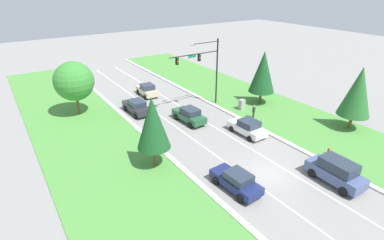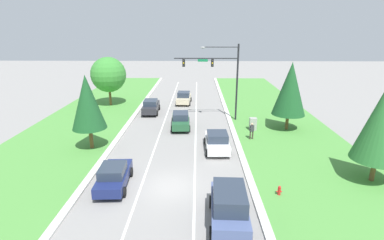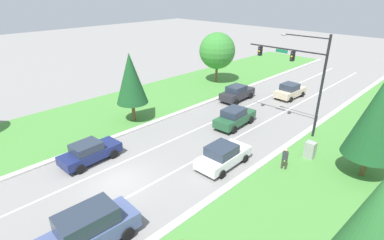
% 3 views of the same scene
% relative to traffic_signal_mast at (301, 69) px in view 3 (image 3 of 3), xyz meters
% --- Properties ---
extents(ground_plane, '(160.00, 160.00, 0.00)m').
position_rel_traffic_signal_mast_xyz_m(ground_plane, '(-4.45, -15.32, -5.63)').
color(ground_plane, gray).
extents(curb_strip_right, '(0.50, 90.00, 0.15)m').
position_rel_traffic_signal_mast_xyz_m(curb_strip_right, '(1.20, -15.32, -5.56)').
color(curb_strip_right, beige).
rests_on(curb_strip_right, ground_plane).
extents(curb_strip_left, '(0.50, 90.00, 0.15)m').
position_rel_traffic_signal_mast_xyz_m(curb_strip_left, '(-10.10, -15.32, -5.56)').
color(curb_strip_left, beige).
rests_on(curb_strip_left, ground_plane).
extents(grass_verge_left, '(10.00, 90.00, 0.08)m').
position_rel_traffic_signal_mast_xyz_m(grass_verge_left, '(-15.35, -15.32, -5.59)').
color(grass_verge_left, '#4C8E3D').
rests_on(grass_verge_left, ground_plane).
extents(lane_stripe_inner_left, '(0.14, 81.00, 0.01)m').
position_rel_traffic_signal_mast_xyz_m(lane_stripe_inner_left, '(-6.25, -15.32, -5.63)').
color(lane_stripe_inner_left, white).
rests_on(lane_stripe_inner_left, ground_plane).
extents(lane_stripe_inner_right, '(0.14, 81.00, 0.01)m').
position_rel_traffic_signal_mast_xyz_m(lane_stripe_inner_right, '(-2.65, -15.32, -5.63)').
color(lane_stripe_inner_right, white).
rests_on(lane_stripe_inner_right, ground_plane).
extents(traffic_signal_mast, '(7.07, 0.41, 8.56)m').
position_rel_traffic_signal_mast_xyz_m(traffic_signal_mast, '(0.00, 0.00, 0.00)').
color(traffic_signal_mast, black).
rests_on(traffic_signal_mast, ground_plane).
extents(champagne_sedan, '(2.13, 4.24, 1.71)m').
position_rel_traffic_signal_mast_xyz_m(champagne_sedan, '(-4.40, 7.80, -4.80)').
color(champagne_sedan, beige).
rests_on(champagne_sedan, ground_plane).
extents(slate_blue_suv, '(2.22, 4.67, 2.10)m').
position_rel_traffic_signal_mast_xyz_m(slate_blue_suv, '(-0.77, -19.13, -4.56)').
color(slate_blue_suv, '#475684').
rests_on(slate_blue_suv, ground_plane).
extents(navy_sedan, '(2.14, 4.49, 1.58)m').
position_rel_traffic_signal_mast_xyz_m(navy_sedan, '(-8.02, -15.32, -4.84)').
color(navy_sedan, navy).
rests_on(navy_sedan, ground_plane).
extents(forest_sedan, '(2.16, 4.67, 1.75)m').
position_rel_traffic_signal_mast_xyz_m(forest_sedan, '(-4.26, -2.91, -4.76)').
color(forest_sedan, '#235633').
rests_on(forest_sedan, ground_plane).
extents(white_sedan, '(2.18, 4.46, 1.65)m').
position_rel_traffic_signal_mast_xyz_m(white_sedan, '(-0.77, -8.89, -4.82)').
color(white_sedan, white).
rests_on(white_sedan, ground_plane).
extents(charcoal_sedan, '(2.07, 4.65, 1.72)m').
position_rel_traffic_signal_mast_xyz_m(charcoal_sedan, '(-8.28, 2.85, -4.77)').
color(charcoal_sedan, '#28282D').
rests_on(charcoal_sedan, ground_plane).
extents(utility_cabinet, '(0.70, 0.60, 1.36)m').
position_rel_traffic_signal_mast_xyz_m(utility_cabinet, '(3.25, -3.62, -4.95)').
color(utility_cabinet, '#9E9E99').
rests_on(utility_cabinet, ground_plane).
extents(pedestrian, '(0.43, 0.33, 1.69)m').
position_rel_traffic_signal_mast_xyz_m(pedestrian, '(2.65, -6.33, -4.70)').
color(pedestrian, '#42382D').
rests_on(pedestrian, ground_plane).
extents(conifer_near_right_tree, '(3.34, 3.34, 7.02)m').
position_rel_traffic_signal_mast_xyz_m(conifer_near_right_tree, '(6.83, -3.31, -1.29)').
color(conifer_near_right_tree, brown).
rests_on(conifer_near_right_tree, ground_plane).
extents(oak_near_left_tree, '(4.64, 4.64, 6.58)m').
position_rel_traffic_signal_mast_xyz_m(oak_near_left_tree, '(-14.33, 6.41, -1.38)').
color(oak_near_left_tree, brown).
rests_on(oak_near_left_tree, ground_plane).
extents(conifer_far_right_tree, '(3.35, 3.35, 7.04)m').
position_rel_traffic_signal_mast_xyz_m(conifer_far_right_tree, '(9.60, -14.28, -1.29)').
color(conifer_far_right_tree, brown).
rests_on(conifer_far_right_tree, ground_plane).
extents(conifer_mid_left_tree, '(2.90, 2.90, 6.54)m').
position_rel_traffic_signal_mast_xyz_m(conifer_mid_left_tree, '(-11.76, -8.77, -1.43)').
color(conifer_mid_left_tree, brown).
rests_on(conifer_mid_left_tree, ground_plane).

